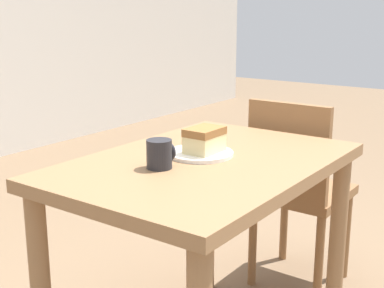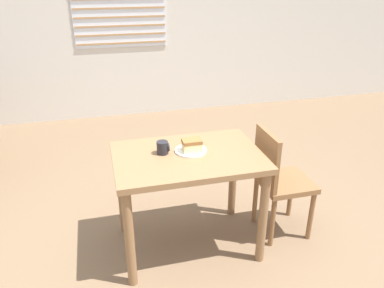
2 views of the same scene
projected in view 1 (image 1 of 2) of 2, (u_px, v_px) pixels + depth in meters
The scene contains 5 objects.
dining_table_near at pixel (205, 196), 1.70m from camera, with size 0.98×0.67×0.73m.
chair_near_window at pixel (297, 187), 2.26m from camera, with size 0.37×0.37×0.83m.
plate at pixel (200, 153), 1.71m from camera, with size 0.21×0.21×0.01m.
cake_slice at pixel (204, 140), 1.70m from camera, with size 0.13×0.09×0.08m.
coffee_mug at pixel (160, 154), 1.57m from camera, with size 0.08×0.08×0.09m.
Camera 1 is at (-1.27, -0.78, 1.19)m, focal length 50.00 mm.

